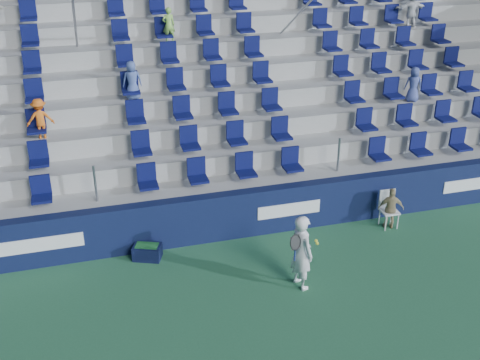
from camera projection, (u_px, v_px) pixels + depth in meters
name	position (u px, v px, depth m)	size (l,w,h in m)	color
ground	(268.00, 317.00, 12.03)	(70.00, 70.00, 0.00)	#2C6842
sponsor_wall	(228.00, 216.00, 14.47)	(24.00, 0.32, 1.20)	#10183D
grandstand	(185.00, 91.00, 18.18)	(24.00, 8.17, 6.63)	#A3A39E
tennis_player	(302.00, 252.00, 12.60)	(0.69, 0.71, 1.71)	white
line_judge_chair	(388.00, 206.00, 15.03)	(0.43, 0.44, 0.95)	white
line_judge	(391.00, 208.00, 14.90)	(0.64, 0.27, 1.09)	tan
ball_bin	(147.00, 251.00, 13.82)	(0.73, 0.61, 0.35)	#0E1436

